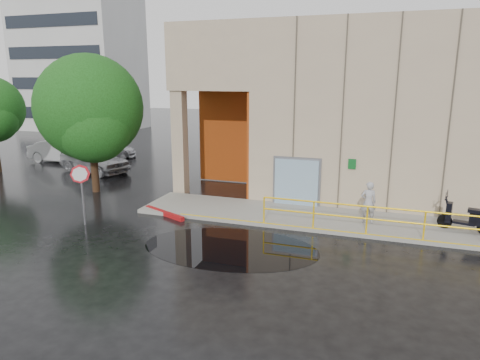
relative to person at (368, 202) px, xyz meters
The scene contains 14 objects.
ground 5.58m from the person, 126.70° to the right, with size 120.00×120.00×0.00m, color black.
sidewalk 1.14m from the person, ahead, with size 20.00×3.00×0.15m, color gray.
building 7.56m from the person, 74.58° to the left, with size 20.00×10.17×8.00m.
guardrail 1.61m from the person, 52.50° to the right, with size 9.56×0.06×1.03m.
distant_building 39.71m from the person, 143.01° to the left, with size 12.00×8.08×15.00m.
person is the anchor object (origin of this frame).
scooter 3.40m from the person, ahead, with size 1.87×0.99×1.41m.
stop_sign 10.99m from the person, 162.08° to the right, with size 0.54×0.53×2.40m.
red_curb 8.22m from the person, behind, with size 2.40×0.18×0.18m, color #9C1012.
puddle 5.76m from the person, 138.87° to the right, with size 5.99×3.69×0.01m, color black.
car_a 16.74m from the person, 163.36° to the left, with size 1.95×4.84×1.65m, color #A7A8AD.
car_b 21.20m from the person, 161.41° to the left, with size 1.60×4.60×1.52m, color #BCBCBE.
car_c 20.42m from the person, 153.56° to the left, with size 1.69×4.17×1.21m, color #BBBCC3.
tree_near 13.38m from the person, behind, with size 5.08×5.08×6.73m.
Camera 1 is at (3.58, -12.01, 5.60)m, focal length 32.00 mm.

